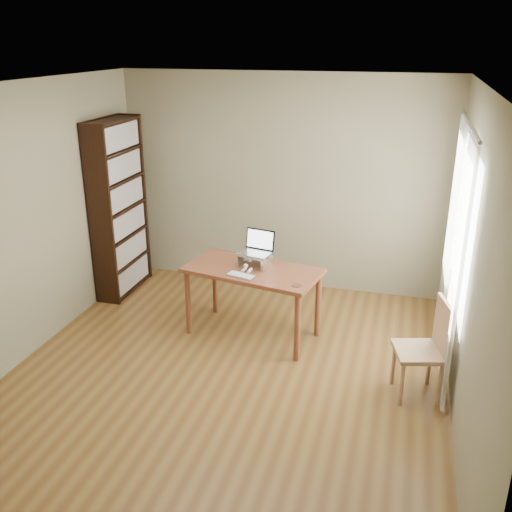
{
  "coord_description": "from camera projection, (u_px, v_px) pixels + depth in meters",
  "views": [
    {
      "loc": [
        1.48,
        -4.32,
        2.96
      ],
      "look_at": [
        0.06,
        0.82,
        0.9
      ],
      "focal_mm": 40.0,
      "sensor_mm": 36.0,
      "label": 1
    }
  ],
  "objects": [
    {
      "name": "bookshelf",
      "position": [
        119.0,
        208.0,
        6.79
      ],
      "size": [
        0.3,
        0.9,
        2.1
      ],
      "color": "black",
      "rests_on": "ground"
    },
    {
      "name": "laptop",
      "position": [
        256.0,
        247.0,
        5.85
      ],
      "size": [
        0.35,
        0.32,
        0.23
      ],
      "rotation": [
        0.0,
        0.0,
        -0.19
      ],
      "color": "silver",
      "rests_on": "laptop_stand"
    },
    {
      "name": "cat",
      "position": [
        254.0,
        259.0,
        5.88
      ],
      "size": [
        0.25,
        0.48,
        0.15
      ],
      "rotation": [
        0.0,
        0.0,
        -0.11
      ],
      "color": "#443D35",
      "rests_on": "desk"
    },
    {
      "name": "laptop_stand",
      "position": [
        255.0,
        258.0,
        5.84
      ],
      "size": [
        0.32,
        0.25,
        0.13
      ],
      "rotation": [
        0.0,
        0.0,
        -0.19
      ],
      "color": "silver",
      "rests_on": "desk"
    },
    {
      "name": "keyboard",
      "position": [
        241.0,
        275.0,
        5.61
      ],
      "size": [
        0.31,
        0.19,
        0.02
      ],
      "rotation": [
        0.0,
        0.0,
        -0.25
      ],
      "color": "silver",
      "rests_on": "desk"
    },
    {
      "name": "chair",
      "position": [
        428.0,
        347.0,
        4.86
      ],
      "size": [
        0.49,
        0.49,
        0.9
      ],
      "rotation": [
        0.0,
        0.0,
        0.26
      ],
      "color": "tan",
      "rests_on": "ground"
    },
    {
      "name": "curtains",
      "position": [
        454.0,
        249.0,
        5.14
      ],
      "size": [
        0.03,
        1.9,
        2.25
      ],
      "color": "silver",
      "rests_on": "ground"
    },
    {
      "name": "room",
      "position": [
        227.0,
        245.0,
        4.85
      ],
      "size": [
        4.04,
        4.54,
        2.64
      ],
      "color": "brown",
      "rests_on": "ground"
    },
    {
      "name": "desk",
      "position": [
        253.0,
        278.0,
        5.84
      ],
      "size": [
        1.46,
        0.93,
        0.75
      ],
      "rotation": [
        0.0,
        0.0,
        -0.19
      ],
      "color": "brown",
      "rests_on": "ground"
    },
    {
      "name": "coaster",
      "position": [
        297.0,
        285.0,
        5.41
      ],
      "size": [
        0.09,
        0.09,
        0.01
      ],
      "primitive_type": "cylinder",
      "color": "#532B1C",
      "rests_on": "desk"
    }
  ]
}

